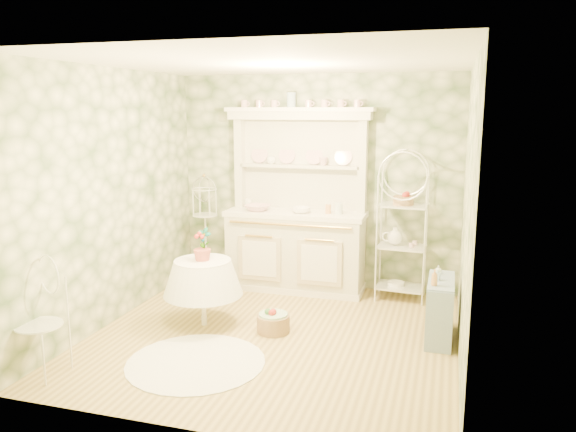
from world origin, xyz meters
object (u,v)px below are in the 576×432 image
(cafe_chair, at_px, (39,324))
(side_shelf, at_px, (440,311))
(bakers_rack, at_px, (402,222))
(round_table, at_px, (203,289))
(birdcage_stand, at_px, (205,228))
(floor_basket, at_px, (273,321))
(kitchen_dresser, at_px, (296,201))

(cafe_chair, bearing_deg, side_shelf, 51.86)
(bakers_rack, relative_size, round_table, 2.40)
(side_shelf, xyz_separation_m, birdcage_stand, (-3.02, 1.07, 0.45))
(round_table, height_order, birdcage_stand, birdcage_stand)
(side_shelf, xyz_separation_m, floor_basket, (-1.65, -0.30, -0.17))
(cafe_chair, distance_m, floor_basket, 2.22)
(side_shelf, bearing_deg, bakers_rack, 109.87)
(birdcage_stand, bearing_deg, cafe_chair, -95.37)
(cafe_chair, relative_size, birdcage_stand, 0.62)
(side_shelf, bearing_deg, kitchen_dresser, 144.43)
(bakers_rack, xyz_separation_m, side_shelf, (0.49, -1.12, -0.66))
(side_shelf, distance_m, cafe_chair, 3.74)
(birdcage_stand, bearing_deg, side_shelf, -19.50)
(bakers_rack, bearing_deg, cafe_chair, -129.45)
(round_table, height_order, cafe_chair, cafe_chair)
(kitchen_dresser, height_order, bakers_rack, kitchen_dresser)
(kitchen_dresser, relative_size, cafe_chair, 2.51)
(kitchen_dresser, distance_m, round_table, 1.74)
(side_shelf, relative_size, round_table, 0.86)
(bakers_rack, xyz_separation_m, floor_basket, (-1.16, -1.43, -0.83))
(kitchen_dresser, relative_size, side_shelf, 3.38)
(kitchen_dresser, relative_size, floor_basket, 6.34)
(floor_basket, bearing_deg, cafe_chair, -138.28)
(bakers_rack, bearing_deg, birdcage_stand, -174.17)
(bakers_rack, relative_size, birdcage_stand, 1.28)
(birdcage_stand, xyz_separation_m, floor_basket, (1.37, -1.37, -0.62))
(bakers_rack, relative_size, side_shelf, 2.80)
(side_shelf, relative_size, cafe_chair, 0.74)
(side_shelf, bearing_deg, birdcage_stand, 156.78)
(cafe_chair, xyz_separation_m, birdcage_stand, (0.27, 2.84, 0.28))
(cafe_chair, bearing_deg, floor_basket, 65.35)
(cafe_chair, height_order, floor_basket, cafe_chair)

